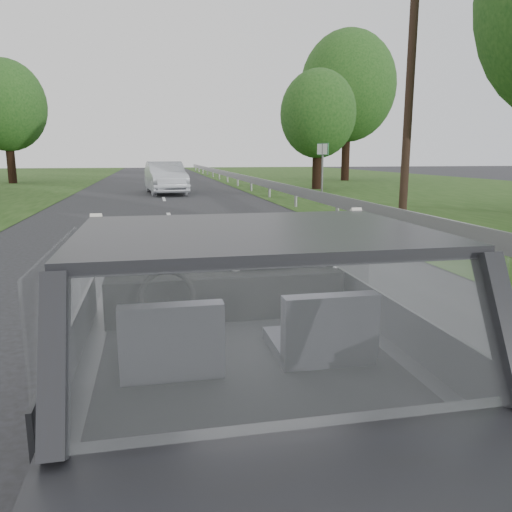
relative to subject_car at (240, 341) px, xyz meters
name	(u,v)px	position (x,y,z in m)	size (l,w,h in m)	color
ground	(241,453)	(0.00, 0.00, -0.72)	(140.00, 140.00, 0.00)	#37383E
subject_car	(240,341)	(0.00, 0.00, 0.00)	(1.80, 4.00, 1.45)	black
dashboard	(224,292)	(0.00, 0.62, 0.12)	(1.58, 0.45, 0.30)	black
driver_seat	(171,338)	(-0.40, -0.29, 0.16)	(0.50, 0.72, 0.42)	black
passenger_seat	(323,327)	(0.40, -0.29, 0.16)	(0.50, 0.72, 0.42)	black
steering_wheel	(167,297)	(-0.40, 0.33, 0.20)	(0.36, 0.36, 0.04)	black
cat	(264,258)	(0.28, 0.63, 0.35)	(0.54, 0.17, 0.24)	#A2A2A2
guardrail	(334,200)	(4.30, 10.00, -0.15)	(0.05, 90.00, 0.32)	#9D9D9D
other_car	(166,178)	(0.18, 21.09, 0.01)	(1.77, 4.49, 1.48)	silver
highway_sign	(322,168)	(7.44, 20.00, 0.44)	(0.09, 0.93, 2.32)	#1B6232
utility_pole	(410,80)	(7.47, 12.12, 3.32)	(0.26, 0.26, 8.10)	#2E1F16
tree_2	(318,132)	(8.08, 22.68, 2.23)	(3.91, 3.91, 5.92)	#184415
tree_3	(347,109)	(12.88, 30.77, 4.16)	(6.44, 6.44, 9.76)	#184415
tree_6	(7,124)	(-9.08, 31.66, 2.94)	(4.84, 4.84, 7.34)	#184415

